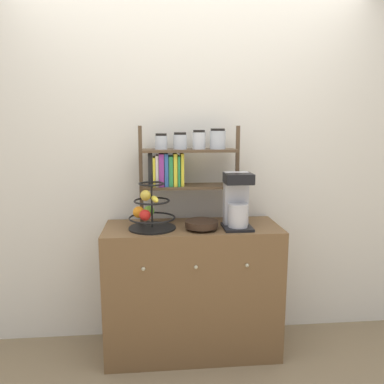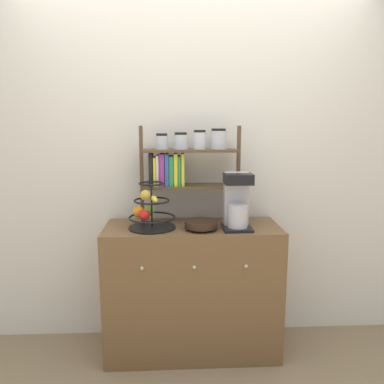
{
  "view_description": "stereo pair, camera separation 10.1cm",
  "coord_description": "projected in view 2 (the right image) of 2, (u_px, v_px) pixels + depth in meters",
  "views": [
    {
      "loc": [
        -0.23,
        -2.2,
        1.57
      ],
      "look_at": [
        -0.0,
        0.23,
        1.14
      ],
      "focal_mm": 35.0,
      "sensor_mm": 36.0,
      "label": 1
    },
    {
      "loc": [
        -0.13,
        -2.21,
        1.57
      ],
      "look_at": [
        -0.0,
        0.23,
        1.14
      ],
      "focal_mm": 35.0,
      "sensor_mm": 36.0,
      "label": 2
    }
  ],
  "objects": [
    {
      "name": "ground_plane",
      "position": [
        194.0,
        369.0,
        2.45
      ],
      "size": [
        12.0,
        12.0,
        0.0
      ],
      "primitive_type": "plane",
      "color": "#847051"
    },
    {
      "name": "fruit_stand",
      "position": [
        150.0,
        211.0,
        2.44
      ],
      "size": [
        0.31,
        0.31,
        0.36
      ],
      "color": "black",
      "rests_on": "sideboard"
    },
    {
      "name": "shelf_hutch",
      "position": [
        182.0,
        162.0,
        2.56
      ],
      "size": [
        0.69,
        0.2,
        0.67
      ],
      "color": "brown",
      "rests_on": "sideboard"
    },
    {
      "name": "wall_back",
      "position": [
        190.0,
        164.0,
        2.72
      ],
      "size": [
        7.0,
        0.05,
        2.6
      ],
      "primitive_type": "cube",
      "color": "silver",
      "rests_on": "ground_plane"
    },
    {
      "name": "sideboard",
      "position": [
        192.0,
        289.0,
        2.6
      ],
      "size": [
        1.18,
        0.48,
        0.91
      ],
      "color": "brown",
      "rests_on": "ground_plane"
    },
    {
      "name": "coffee_maker",
      "position": [
        237.0,
        201.0,
        2.44
      ],
      "size": [
        0.19,
        0.21,
        0.37
      ],
      "color": "black",
      "rests_on": "sideboard"
    },
    {
      "name": "wooden_bowl",
      "position": [
        201.0,
        224.0,
        2.43
      ],
      "size": [
        0.22,
        0.22,
        0.06
      ],
      "color": "black",
      "rests_on": "sideboard"
    }
  ]
}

